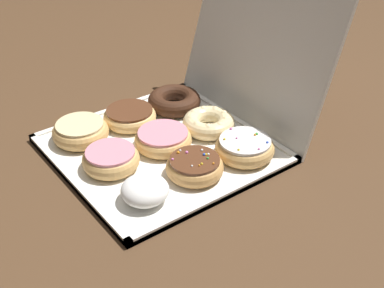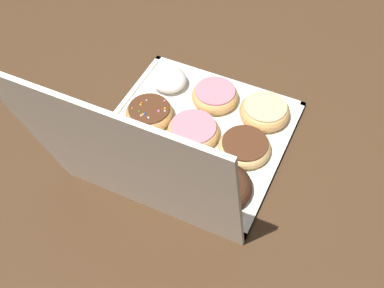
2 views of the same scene
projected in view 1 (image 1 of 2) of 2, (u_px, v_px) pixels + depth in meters
ground_plane at (161, 152)px, 1.10m from camera, size 3.00×3.00×0.00m
donut_box at (161, 150)px, 1.10m from camera, size 0.40×0.40×0.01m
box_lid_open at (262, 30)px, 1.12m from camera, size 0.40×0.12×0.41m
glazed_ring_donut_0 at (80, 131)px, 1.11m from camera, size 0.12×0.12×0.04m
pink_frosted_donut_1 at (112, 160)px, 1.03m from camera, size 0.11×0.11×0.04m
powdered_filled_donut_2 at (145, 190)px, 0.94m from camera, size 0.09×0.09×0.05m
chocolate_frosted_donut_3 at (132, 115)px, 1.17m from camera, size 0.12×0.12×0.03m
pink_frosted_donut_4 at (164, 139)px, 1.09m from camera, size 0.12×0.12×0.04m
sprinkle_donut_5 at (196, 166)px, 1.01m from camera, size 0.11×0.11×0.04m
chocolate_cake_ring_donut_6 at (174, 101)px, 1.22m from camera, size 0.12×0.12×0.04m
cruller_donut_7 at (209, 122)px, 1.14m from camera, size 0.11×0.11×0.04m
sprinkle_donut_8 at (245, 148)px, 1.06m from camera, size 0.12×0.12×0.04m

